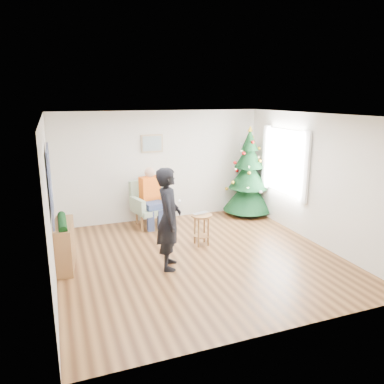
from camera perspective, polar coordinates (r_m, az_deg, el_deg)
name	(u,v)px	position (r m, az deg, el deg)	size (l,w,h in m)	color
floor	(198,257)	(7.09, 0.95, -9.86)	(5.00, 5.00, 0.00)	brown
ceiling	(199,115)	(6.48, 1.05, 11.65)	(5.00, 5.00, 0.00)	white
wall_back	(160,166)	(8.98, -4.86, 3.97)	(5.00, 5.00, 0.00)	silver
wall_front	(276,237)	(4.53, 12.72, -6.69)	(5.00, 5.00, 0.00)	silver
wall_left	(49,203)	(6.23, -20.95, -1.54)	(5.00, 5.00, 0.00)	silver
wall_right	(314,179)	(7.91, 18.13, 1.90)	(5.00, 5.00, 0.00)	silver
window_panel	(285,161)	(8.64, 13.98, 4.54)	(0.04, 1.30, 1.40)	white
curtains	(284,162)	(8.62, 13.81, 4.53)	(0.05, 1.75, 1.50)	white
christmas_tree	(249,175)	(9.44, 8.61, 2.52)	(1.23, 1.23, 2.23)	#3F2816
stool	(202,229)	(7.53, 1.46, -5.71)	(0.42, 0.42, 0.64)	brown
laptop	(202,214)	(7.42, 1.48, -3.36)	(0.35, 0.22, 0.03)	silver
armchair	(151,209)	(8.69, -6.31, -2.60)	(0.95, 0.91, 1.04)	#8EA585
seated_person	(152,196)	(8.56, -6.17, -0.67)	(0.53, 0.71, 1.36)	navy
standing_man	(169,219)	(6.39, -3.56, -4.09)	(0.65, 0.42, 1.77)	black
game_controller	(180,201)	(6.33, -1.89, -1.45)	(0.04, 0.13, 0.04)	white
console	(64,245)	(6.92, -18.88, -7.69)	(0.30, 1.00, 0.80)	brown
garland	(62,222)	(6.78, -19.17, -4.39)	(0.14, 0.14, 0.90)	black
tapestry	(50,183)	(6.46, -20.80, 1.30)	(0.03, 1.50, 1.15)	black
framed_picture	(152,143)	(8.82, -6.13, 7.36)	(0.52, 0.05, 0.42)	tan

